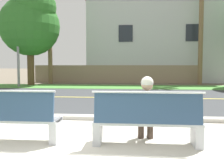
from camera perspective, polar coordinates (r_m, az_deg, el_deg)
name	(u,v)px	position (r m, az deg, el deg)	size (l,w,h in m)	color
ground_plane	(112,94)	(11.87, 0.01, -3.42)	(140.00, 140.00, 0.00)	#665B4C
sidewalk_pavement	(76,144)	(4.51, -8.74, -15.25)	(44.00, 3.60, 0.01)	beige
curb_edge	(94,118)	(6.33, -4.50, -9.20)	(44.00, 0.30, 0.11)	#ADA89E
street_asphalt	(109,98)	(10.39, -0.71, -4.41)	(52.00, 8.00, 0.01)	#383A3D
road_centre_line	(109,98)	(10.39, -0.71, -4.38)	(48.00, 0.14, 0.01)	#E0CC4C
far_verge_grass	(117,87)	(15.36, 1.15, -1.77)	(48.00, 2.80, 0.02)	#478438
bench_left	(8,118)	(4.85, -23.84, -8.60)	(1.91, 0.48, 1.01)	silver
bench_right	(147,121)	(4.27, 8.44, -9.97)	(1.91, 0.48, 1.01)	silver
seated_person_grey	(147,107)	(4.40, 8.39, -6.70)	(0.52, 0.68, 1.25)	#47382D
streetlamp	(19,27)	(16.99, -21.61, 11.72)	(0.24, 2.10, 6.84)	gray
shade_tree_far_left	(31,22)	(17.82, -19.00, 13.09)	(4.15, 4.15, 6.84)	brown
garden_wall	(115,74)	(18.76, 0.70, 1.33)	(13.00, 0.36, 1.40)	gray
house_across_street	(155,38)	(22.11, 10.38, 9.89)	(12.39, 6.91, 7.68)	#B7BCC1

